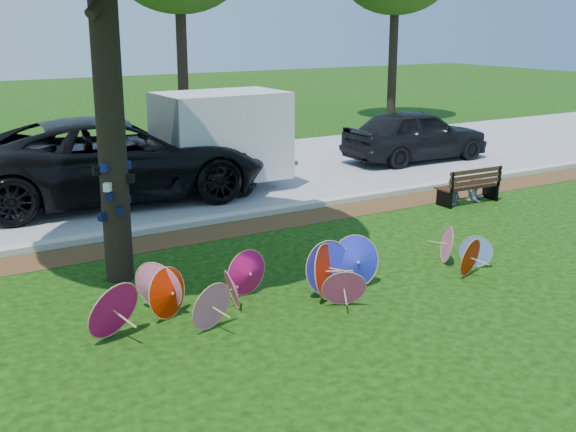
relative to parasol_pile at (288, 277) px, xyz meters
The scene contains 11 objects.
ground 0.86m from the parasol_pile, 68.49° to the right, with size 90.00×90.00×0.00m, color black.
mulch_strip 3.81m from the parasol_pile, 85.70° to the left, with size 90.00×1.00×0.01m, color #472D16.
curb 4.50m from the parasol_pile, 86.37° to the left, with size 90.00×0.30×0.12m, color #B7B5AD.
street 8.64m from the parasol_pile, 88.11° to the left, with size 90.00×8.00×0.01m, color gray.
parasol_pile is the anchor object (origin of this frame).
black_van 7.40m from the parasol_pile, 90.97° to the left, with size 3.17×6.87×1.91m, color black.
dark_pickup 11.69m from the parasol_pile, 39.93° to the left, with size 1.81×4.50×1.53m, color black.
cargo_trailer 7.51m from the parasol_pile, 71.05° to the left, with size 2.97×1.88×2.68m, color silver.
park_bench 7.23m from the parasol_pile, 24.40° to the left, with size 1.57×0.60×0.82m, color black, non-canonical shape.
person_left 6.94m from the parasol_pile, 25.97° to the left, with size 0.41×0.27×1.14m, color #3E4455.
person_right 7.57m from the parasol_pile, 23.65° to the left, with size 0.55×0.43×1.12m, color #B9B9C2.
Camera 1 is at (-5.47, -7.84, 4.04)m, focal length 45.00 mm.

